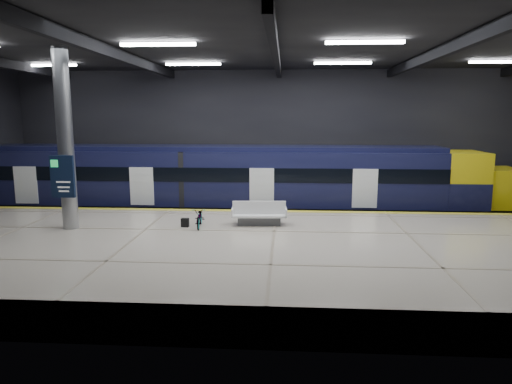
{
  "coord_description": "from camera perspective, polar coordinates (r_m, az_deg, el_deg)",
  "views": [
    {
      "loc": [
        0.42,
        -17.97,
        5.44
      ],
      "look_at": [
        -0.86,
        1.5,
        2.2
      ],
      "focal_mm": 32.0,
      "sensor_mm": 36.0,
      "label": 1
    }
  ],
  "objects": [
    {
      "name": "info_column",
      "position": [
        18.95,
        -22.75,
        5.74
      ],
      "size": [
        0.9,
        0.78,
        6.9
      ],
      "color": "#9EA0A5",
      "rests_on": "platform"
    },
    {
      "name": "safety_strip",
      "position": [
        21.18,
        2.55,
        -2.39
      ],
      "size": [
        30.0,
        0.4,
        0.01
      ],
      "primitive_type": "cube",
      "color": "gold",
      "rests_on": "platform"
    },
    {
      "name": "bench",
      "position": [
        18.47,
        0.39,
        -3.07
      ],
      "size": [
        2.26,
        1.04,
        0.98
      ],
      "rotation": [
        0.0,
        0.0,
        0.06
      ],
      "color": "#595B60",
      "rests_on": "platform"
    },
    {
      "name": "train",
      "position": [
        23.83,
        -1.99,
        1.27
      ],
      "size": [
        29.4,
        2.84,
        3.79
      ],
      "color": "black",
      "rests_on": "ground"
    },
    {
      "name": "room_shell",
      "position": [
        17.98,
        2.46,
        10.31
      ],
      "size": [
        30.1,
        16.1,
        8.05
      ],
      "color": "black",
      "rests_on": "ground"
    },
    {
      "name": "ground",
      "position": [
        18.78,
        2.34,
        -7.42
      ],
      "size": [
        30.0,
        30.0,
        0.0
      ],
      "primitive_type": "plane",
      "color": "black",
      "rests_on": "ground"
    },
    {
      "name": "bicycle",
      "position": [
        18.19,
        -7.03,
        -3.16
      ],
      "size": [
        0.67,
        1.56,
        0.8
      ],
      "primitive_type": "imported",
      "rotation": [
        0.0,
        0.0,
        0.09
      ],
      "color": "#99999E",
      "rests_on": "platform"
    },
    {
      "name": "platform",
      "position": [
        16.23,
        2.13,
        -8.11
      ],
      "size": [
        30.0,
        11.0,
        1.1
      ],
      "primitive_type": "cube",
      "color": "beige",
      "rests_on": "ground"
    },
    {
      "name": "pannier_bag",
      "position": [
        18.36,
        -8.86,
        -3.8
      ],
      "size": [
        0.31,
        0.2,
        0.35
      ],
      "primitive_type": "cube",
      "rotation": [
        0.0,
        0.0,
        -0.06
      ],
      "color": "black",
      "rests_on": "platform"
    },
    {
      "name": "rails",
      "position": [
        24.08,
        2.67,
        -3.44
      ],
      "size": [
        30.0,
        1.52,
        0.16
      ],
      "color": "gray",
      "rests_on": "ground"
    }
  ]
}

